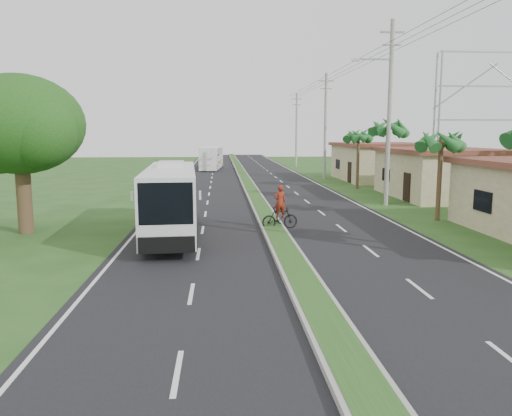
{
  "coord_description": "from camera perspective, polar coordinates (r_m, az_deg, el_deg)",
  "views": [
    {
      "loc": [
        -2.6,
        -14.47,
        4.76
      ],
      "look_at": [
        -1.17,
        5.3,
        1.8
      ],
      "focal_mm": 35.0,
      "sensor_mm": 36.0,
      "label": 1
    }
  ],
  "objects": [
    {
      "name": "utility_pole_b",
      "position": [
        34.34,
        14.95,
        10.71
      ],
      "size": [
        3.2,
        0.28,
        12.0
      ],
      "color": "gray",
      "rests_on": "ground"
    },
    {
      "name": "shop_far",
      "position": [
        53.21,
        14.12,
        5.18
      ],
      "size": [
        8.6,
        11.6,
        3.82
      ],
      "color": "tan",
      "rests_on": "ground"
    },
    {
      "name": "lane_edge_left",
      "position": [
        35.04,
        -10.8,
        0.53
      ],
      "size": [
        0.12,
        160.0,
        0.01
      ],
      "primitive_type": "cube",
      "color": "silver",
      "rests_on": "ground"
    },
    {
      "name": "ground",
      "position": [
        15.46,
        5.84,
        -9.49
      ],
      "size": [
        180.0,
        180.0,
        0.0
      ],
      "primitive_type": "plane",
      "color": "#23481A",
      "rests_on": "ground"
    },
    {
      "name": "billboard_lattice",
      "position": [
        50.87,
        25.21,
        10.02
      ],
      "size": [
        10.18,
        1.18,
        12.07
      ],
      "color": "gray",
      "rests_on": "ground"
    },
    {
      "name": "utility_pole_c",
      "position": [
        53.64,
        7.93,
        9.38
      ],
      "size": [
        1.6,
        0.28,
        11.0
      ],
      "color": "gray",
      "rests_on": "ground"
    },
    {
      "name": "road_asphalt",
      "position": [
        34.9,
        0.19,
        0.67
      ],
      "size": [
        14.0,
        160.0,
        0.02
      ],
      "primitive_type": "cube",
      "color": "black",
      "rests_on": "ground"
    },
    {
      "name": "shade_tree",
      "position": [
        26.27,
        -25.63,
        8.25
      ],
      "size": [
        6.3,
        6.0,
        7.54
      ],
      "color": "#473321",
      "rests_on": "ground"
    },
    {
      "name": "palm_verge_c",
      "position": [
        35.36,
        14.86,
        8.8
      ],
      "size": [
        2.4,
        2.4,
        5.85
      ],
      "color": "#473321",
      "rests_on": "ground"
    },
    {
      "name": "coach_bus_main",
      "position": [
        23.78,
        -9.67,
        1.42
      ],
      "size": [
        2.84,
        10.69,
        3.42
      ],
      "rotation": [
        0.0,
        0.0,
        0.06
      ],
      "color": "silver",
      "rests_on": "ground"
    },
    {
      "name": "median_strip",
      "position": [
        34.88,
        0.19,
        0.82
      ],
      "size": [
        1.2,
        160.0,
        0.18
      ],
      "color": "gray",
      "rests_on": "ground"
    },
    {
      "name": "motorcyclist",
      "position": [
        25.02,
        2.74,
        -0.66
      ],
      "size": [
        1.92,
        0.87,
        2.22
      ],
      "rotation": [
        0.0,
        0.0,
        0.19
      ],
      "color": "black",
      "rests_on": "ground"
    },
    {
      "name": "shop_mid",
      "position": [
        40.18,
        20.34,
        3.82
      ],
      "size": [
        7.6,
        10.6,
        3.67
      ],
      "color": "tan",
      "rests_on": "ground"
    },
    {
      "name": "palm_verge_b",
      "position": [
        29.07,
        20.42,
        7.17
      ],
      "size": [
        2.4,
        2.4,
        5.05
      ],
      "color": "#473321",
      "rests_on": "ground"
    },
    {
      "name": "lane_edge_right",
      "position": [
        36.02,
        10.88,
        0.74
      ],
      "size": [
        0.12,
        160.0,
        0.01
      ],
      "primitive_type": "cube",
      "color": "silver",
      "rests_on": "ground"
    },
    {
      "name": "palm_verge_d",
      "position": [
        44.11,
        11.64,
        8.04
      ],
      "size": [
        2.4,
        2.4,
        5.25
      ],
      "color": "#473321",
      "rests_on": "ground"
    },
    {
      "name": "coach_bus_far",
      "position": [
        67.92,
        -5.08,
        5.87
      ],
      "size": [
        3.09,
        10.4,
        2.99
      ],
      "rotation": [
        0.0,
        0.0,
        -0.09
      ],
      "color": "white",
      "rests_on": "ground"
    },
    {
      "name": "utility_pole_d",
      "position": [
        73.32,
        4.64,
        8.98
      ],
      "size": [
        1.6,
        0.28,
        10.5
      ],
      "color": "gray",
      "rests_on": "ground"
    }
  ]
}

